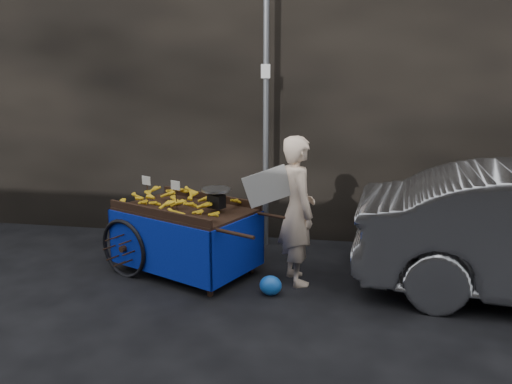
# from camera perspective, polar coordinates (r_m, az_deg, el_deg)

# --- Properties ---
(ground) EXTENTS (80.00, 80.00, 0.00)m
(ground) POSITION_cam_1_polar(r_m,az_deg,el_deg) (6.03, -3.67, -9.77)
(ground) COLOR black
(ground) RESTS_ON ground
(building_wall) EXTENTS (13.50, 2.00, 5.00)m
(building_wall) POSITION_cam_1_polar(r_m,az_deg,el_deg) (8.05, 3.27, 14.26)
(building_wall) COLOR black
(building_wall) RESTS_ON ground
(street_pole) EXTENTS (0.12, 0.10, 4.00)m
(street_pole) POSITION_cam_1_polar(r_m,az_deg,el_deg) (6.78, 1.15, 10.30)
(street_pole) COLOR slate
(street_pole) RESTS_ON ground
(banana_cart) EXTENTS (2.36, 1.77, 1.17)m
(banana_cart) POSITION_cam_1_polar(r_m,az_deg,el_deg) (6.07, -8.39, -2.49)
(banana_cart) COLOR black
(banana_cart) RESTS_ON ground
(vendor) EXTENTS (0.92, 0.73, 1.71)m
(vendor) POSITION_cam_1_polar(r_m,az_deg,el_deg) (5.68, 4.73, -2.11)
(vendor) COLOR beige
(vendor) RESTS_ON ground
(plastic_bag) EXTENTS (0.25, 0.20, 0.22)m
(plastic_bag) POSITION_cam_1_polar(r_m,az_deg,el_deg) (5.54, 1.68, -10.63)
(plastic_bag) COLOR blue
(plastic_bag) RESTS_ON ground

